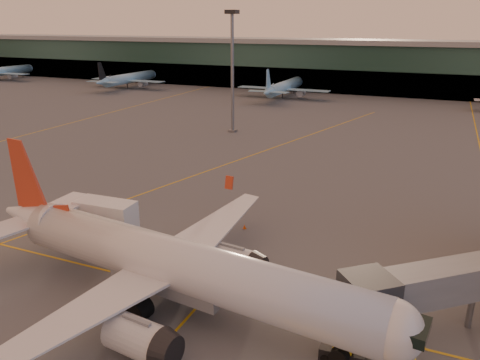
% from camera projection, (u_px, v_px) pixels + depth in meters
% --- Properties ---
extents(ground, '(600.00, 600.00, 0.00)m').
position_uv_depth(ground, '(127.00, 313.00, 39.30)').
color(ground, '#4C4F54').
rests_on(ground, ground).
extents(taxi_markings, '(100.12, 173.00, 0.01)m').
position_uv_depth(taxi_markings, '(248.00, 164.00, 80.73)').
color(taxi_markings, gold).
rests_on(taxi_markings, ground).
extents(terminal, '(400.00, 20.00, 17.60)m').
position_uv_depth(terminal, '(377.00, 67.00, 159.78)').
color(terminal, '#19382D').
rests_on(terminal, ground).
extents(mast_west_near, '(2.40, 2.40, 25.60)m').
position_uv_depth(mast_west_near, '(232.00, 63.00, 99.45)').
color(mast_west_near, slate).
rests_on(mast_west_near, ground).
extents(distant_aircraft_row, '(225.00, 34.00, 13.00)m').
position_uv_depth(distant_aircraft_row, '(206.00, 93.00, 162.11)').
color(distant_aircraft_row, '#84BBDD').
rests_on(distant_aircraft_row, ground).
extents(main_airplane, '(41.51, 37.52, 12.53)m').
position_uv_depth(main_airplane, '(169.00, 264.00, 38.86)').
color(main_airplane, silver).
rests_on(main_airplane, ground).
extents(catering_truck, '(6.66, 3.22, 5.07)m').
position_uv_depth(catering_truck, '(107.00, 220.00, 50.42)').
color(catering_truck, red).
rests_on(catering_truck, ground).
extents(pushback_tug, '(3.33, 1.92, 1.67)m').
position_uv_depth(pushback_tug, '(343.00, 351.00, 33.65)').
color(pushback_tug, black).
rests_on(pushback_tug, ground).
extents(cone_wing_left, '(0.42, 0.42, 0.54)m').
position_uv_depth(cone_wing_left, '(245.00, 227.00, 55.20)').
color(cone_wing_left, '#E54D0C').
rests_on(cone_wing_left, ground).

